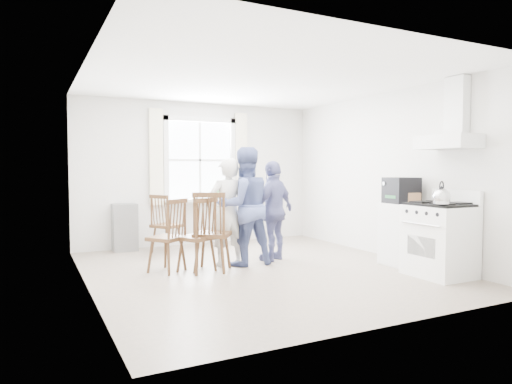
# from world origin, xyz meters

# --- Properties ---
(room_shell) EXTENTS (4.62, 5.12, 2.64)m
(room_shell) POSITION_xyz_m (0.00, 0.00, 1.30)
(room_shell) COLOR gray
(room_shell) RESTS_ON ground
(window_assembly) EXTENTS (1.88, 0.24, 1.70)m
(window_assembly) POSITION_xyz_m (0.00, 2.45, 1.46)
(window_assembly) COLOR white
(window_assembly) RESTS_ON room_shell
(range_hood) EXTENTS (0.45, 0.76, 0.94)m
(range_hood) POSITION_xyz_m (2.07, -1.35, 1.90)
(range_hood) COLOR silver
(range_hood) RESTS_ON room_shell
(shelf_unit) EXTENTS (0.40, 0.30, 0.80)m
(shelf_unit) POSITION_xyz_m (-1.40, 2.33, 0.40)
(shelf_unit) COLOR slate
(shelf_unit) RESTS_ON ground
(gas_stove) EXTENTS (0.68, 0.76, 1.12)m
(gas_stove) POSITION_xyz_m (1.91, -1.35, 0.48)
(gas_stove) COLOR white
(gas_stove) RESTS_ON ground
(kettle) EXTENTS (0.21, 0.21, 0.30)m
(kettle) POSITION_xyz_m (1.65, -1.59, 1.05)
(kettle) COLOR silver
(kettle) RESTS_ON gas_stove
(low_cabinet) EXTENTS (0.50, 0.55, 0.90)m
(low_cabinet) POSITION_xyz_m (1.98, -0.65, 0.45)
(low_cabinet) COLOR silver
(low_cabinet) RESTS_ON ground
(stereo_stack) EXTENTS (0.43, 0.39, 0.37)m
(stereo_stack) POSITION_xyz_m (1.94, -0.63, 1.09)
(stereo_stack) COLOR black
(stereo_stack) RESTS_ON low_cabinet
(cardboard_box) EXTENTS (0.29, 0.25, 0.16)m
(cardboard_box) POSITION_xyz_m (1.98, -0.75, 0.98)
(cardboard_box) COLOR #8E6644
(cardboard_box) RESTS_ON low_cabinet
(windsor_chair_a) EXTENTS (0.57, 0.57, 1.02)m
(windsor_chair_a) POSITION_xyz_m (-0.77, 0.21, 0.62)
(windsor_chair_a) COLOR #3E2614
(windsor_chair_a) RESTS_ON ground
(windsor_chair_b) EXTENTS (0.63, 0.63, 1.09)m
(windsor_chair_b) POSITION_xyz_m (-0.67, 0.18, 0.67)
(windsor_chair_b) COLOR #3E2614
(windsor_chair_b) RESTS_ON ground
(windsor_chair_c) EXTENTS (0.58, 0.58, 1.00)m
(windsor_chair_c) POSITION_xyz_m (-1.12, 0.40, 0.61)
(windsor_chair_c) COLOR #3E2614
(windsor_chair_c) RESTS_ON ground
(person_left) EXTENTS (0.58, 0.58, 1.55)m
(person_left) POSITION_xyz_m (-0.29, 0.49, 0.77)
(person_left) COLOR silver
(person_left) RESTS_ON ground
(person_mid) EXTENTS (0.84, 0.84, 1.71)m
(person_mid) POSITION_xyz_m (-0.06, 0.41, 0.85)
(person_mid) COLOR #4A578A
(person_mid) RESTS_ON ground
(person_right) EXTENTS (1.19, 1.19, 1.51)m
(person_right) POSITION_xyz_m (0.49, 0.53, 0.76)
(person_right) COLOR navy
(person_right) RESTS_ON ground
(potted_plant) EXTENTS (0.18, 0.18, 0.31)m
(potted_plant) POSITION_xyz_m (0.32, 2.36, 1.01)
(potted_plant) COLOR #377D3E
(potted_plant) RESTS_ON window_assembly
(windsor_chair_d) EXTENTS (0.55, 0.56, 0.98)m
(windsor_chair_d) POSITION_xyz_m (-0.89, 1.83, 0.60)
(windsor_chair_d) COLOR #3E2614
(windsor_chair_d) RESTS_ON ground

